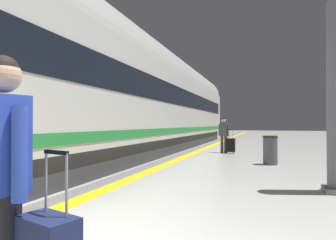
% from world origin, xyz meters
% --- Properties ---
extents(safety_line_strip, '(0.36, 80.00, 0.01)m').
position_xyz_m(safety_line_strip, '(-0.97, 10.00, 0.00)').
color(safety_line_strip, yellow).
rests_on(safety_line_strip, ground).
extents(tactile_edge_band, '(0.56, 80.00, 0.01)m').
position_xyz_m(tactile_edge_band, '(-1.26, 10.00, 0.00)').
color(tactile_edge_band, slate).
rests_on(tactile_edge_band, ground).
extents(high_speed_train, '(2.94, 33.53, 4.97)m').
position_xyz_m(high_speed_train, '(-3.01, 8.00, 2.50)').
color(high_speed_train, '#38383D').
rests_on(high_speed_train, ground).
extents(traveller_foreground, '(0.52, 0.30, 1.72)m').
position_xyz_m(traveller_foreground, '(0.41, -0.10, 1.00)').
color(traveller_foreground, black).
rests_on(traveller_foreground, ground).
extents(passenger_near, '(0.48, 0.25, 1.56)m').
position_xyz_m(passenger_near, '(0.28, 11.94, 0.90)').
color(passenger_near, brown).
rests_on(passenger_near, ground).
extents(suitcase_near, '(0.40, 0.27, 1.04)m').
position_xyz_m(suitcase_near, '(0.60, 11.76, 0.36)').
color(suitcase_near, black).
rests_on(suitcase_near, ground).
extents(waste_bin, '(0.46, 0.46, 0.91)m').
position_xyz_m(waste_bin, '(2.18, 8.44, 0.46)').
color(waste_bin, '#4C4C51').
rests_on(waste_bin, ground).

